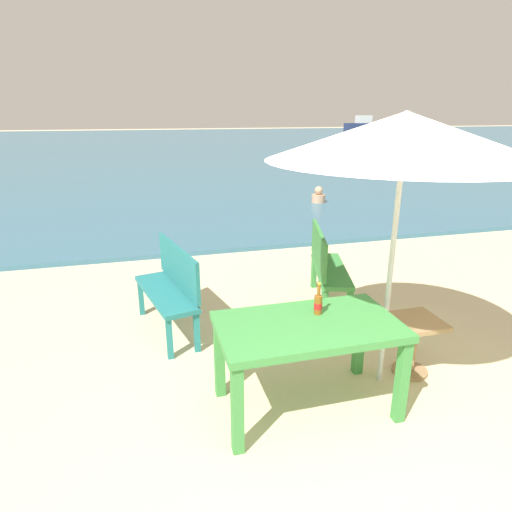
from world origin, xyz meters
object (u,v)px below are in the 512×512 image
Objects in this scene: swimmer_person at (318,196)px; patio_umbrella at (405,137)px; bench_green_left at (326,263)px; side_table_wood at (414,338)px; boat_tanker at (366,126)px; beer_bottle_amber at (318,303)px; bench_teal_center at (171,284)px; picnic_table_green at (308,336)px.

patio_umbrella is at bearing -108.55° from swimmer_person.
bench_green_left is 3.06× the size of swimmer_person.
swimmer_person is (2.26, 5.59, -0.30)m from bench_green_left.
patio_umbrella is 4.26× the size of side_table_wood.
beer_bottle_amber is at bearing -118.97° from boat_tanker.
boat_tanker is at bearing 61.70° from patio_umbrella.
swimmer_person is (2.42, 7.22, -1.88)m from patio_umbrella.
side_table_wood is 0.43× the size of bench_teal_center.
bench_green_left is (1.87, 0.19, 0.00)m from bench_teal_center.
bench_green_left is 44.81m from boat_tanker.
patio_umbrella reaches higher than bench_teal_center.
picnic_table_green is 1.12× the size of bench_teal_center.
side_table_wood is 1.32× the size of swimmer_person.
swimmer_person is at bearing 67.07° from beer_bottle_amber.
swimmer_person is at bearing 73.79° from side_table_wood.
patio_umbrella reaches higher than side_table_wood.
bench_teal_center is 7.11m from swimmer_person.
beer_bottle_amber is at bearing -176.04° from patio_umbrella.
bench_green_left is (-0.17, 1.59, 0.19)m from side_table_wood.
patio_umbrella reaches higher than bench_green_left.
bench_teal_center is (-0.93, 1.61, -0.11)m from picnic_table_green.
beer_bottle_amber is 0.21× the size of bench_teal_center.
side_table_wood is 0.11× the size of boat_tanker.
picnic_table_green is 46.84m from boat_tanker.
picnic_table_green is 1.17m from side_table_wood.
patio_umbrella is 1.84× the size of bench_teal_center.
bench_green_left is at bearing 62.45° from picnic_table_green.
bench_teal_center is (-1.06, 1.48, -0.31)m from beer_bottle_amber.
bench_green_left reaches higher than side_table_wood.
boat_tanker is at bearing 62.05° from side_table_wood.
picnic_table_green is 0.27m from beer_bottle_amber.
boat_tanker is (22.61, 40.82, -0.15)m from beer_bottle_amber.
beer_bottle_amber is 1.85m from bench_teal_center.
picnic_table_green is 5.28× the size of beer_bottle_amber.
bench_teal_center is 45.91m from boat_tanker.
boat_tanker is (22.73, 40.95, 0.06)m from picnic_table_green.
side_table_wood is 1.61m from bench_green_left.
bench_green_left is at bearing -112.02° from swimmer_person.
side_table_wood is (0.33, 0.04, -1.76)m from patio_umbrella.
beer_bottle_amber reaches higher than side_table_wood.
swimmer_person is (3.20, 7.39, -0.41)m from picnic_table_green.
picnic_table_green is 1.12× the size of bench_green_left.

